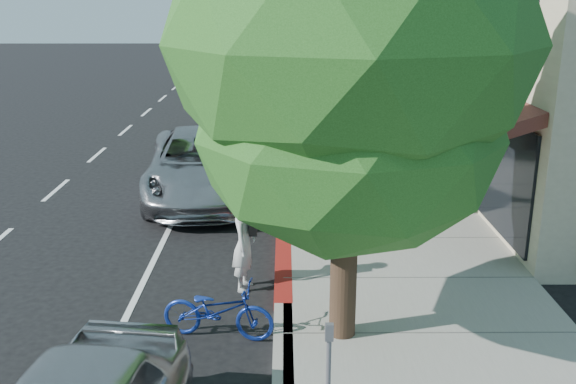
{
  "coord_description": "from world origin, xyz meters",
  "views": [
    {
      "loc": [
        0.02,
        -10.72,
        5.12
      ],
      "look_at": [
        0.09,
        1.43,
        1.35
      ],
      "focal_mm": 40.0,
      "sensor_mm": 36.0,
      "label": 1
    }
  ],
  "objects_px": {
    "cyclist": "(244,245)",
    "dark_sedan": "(269,127)",
    "street_tree_5": "(299,2)",
    "silver_suv": "(203,164)",
    "street_tree_4": "(302,12)",
    "bicycle": "(218,310)",
    "street_tree_3": "(306,4)",
    "pedestrian": "(357,132)",
    "dark_suv_far": "(253,70)",
    "white_pickup": "(273,90)",
    "street_tree_0": "(350,49)",
    "street_tree_2": "(312,8)",
    "street_tree_1": "(323,25)"
  },
  "relations": [
    {
      "from": "cyclist",
      "to": "dark_sedan",
      "type": "xyz_separation_m",
      "value": [
        0.2,
        10.6,
        -0.02
      ]
    },
    {
      "from": "street_tree_5",
      "to": "cyclist",
      "type": "height_order",
      "value": "street_tree_5"
    },
    {
      "from": "street_tree_5",
      "to": "silver_suv",
      "type": "xyz_separation_m",
      "value": [
        -3.0,
        -22.5,
        -3.79
      ]
    },
    {
      "from": "street_tree_4",
      "to": "silver_suv",
      "type": "xyz_separation_m",
      "value": [
        -3.0,
        -16.5,
        -3.4
      ]
    },
    {
      "from": "bicycle",
      "to": "silver_suv",
      "type": "relative_size",
      "value": 0.29
    },
    {
      "from": "cyclist",
      "to": "street_tree_3",
      "type": "bearing_deg",
      "value": 3.77
    },
    {
      "from": "cyclist",
      "to": "pedestrian",
      "type": "bearing_deg",
      "value": -8.79
    },
    {
      "from": "dark_suv_far",
      "to": "white_pickup",
      "type": "bearing_deg",
      "value": -79.62
    },
    {
      "from": "street_tree_4",
      "to": "dark_sedan",
      "type": "bearing_deg",
      "value": -96.94
    },
    {
      "from": "street_tree_0",
      "to": "street_tree_4",
      "type": "relative_size",
      "value": 1.07
    },
    {
      "from": "street_tree_2",
      "to": "bicycle",
      "type": "height_order",
      "value": "street_tree_2"
    },
    {
      "from": "cyclist",
      "to": "bicycle",
      "type": "distance_m",
      "value": 1.8
    },
    {
      "from": "street_tree_4",
      "to": "silver_suv",
      "type": "height_order",
      "value": "street_tree_4"
    },
    {
      "from": "street_tree_5",
      "to": "street_tree_4",
      "type": "bearing_deg",
      "value": -90.0
    },
    {
      "from": "street_tree_0",
      "to": "street_tree_2",
      "type": "distance_m",
      "value": 12.0
    },
    {
      "from": "street_tree_5",
      "to": "bicycle",
      "type": "distance_m",
      "value": 30.19
    },
    {
      "from": "street_tree_2",
      "to": "street_tree_5",
      "type": "bearing_deg",
      "value": 90.0
    },
    {
      "from": "dark_sedan",
      "to": "silver_suv",
      "type": "bearing_deg",
      "value": -113.98
    },
    {
      "from": "dark_suv_far",
      "to": "street_tree_4",
      "type": "bearing_deg",
      "value": -59.89
    },
    {
      "from": "street_tree_1",
      "to": "bicycle",
      "type": "height_order",
      "value": "street_tree_1"
    },
    {
      "from": "dark_sedan",
      "to": "pedestrian",
      "type": "height_order",
      "value": "pedestrian"
    },
    {
      "from": "dark_suv_far",
      "to": "street_tree_1",
      "type": "bearing_deg",
      "value": -81.42
    },
    {
      "from": "street_tree_1",
      "to": "dark_sedan",
      "type": "distance_m",
      "value": 7.57
    },
    {
      "from": "street_tree_4",
      "to": "dark_sedan",
      "type": "distance_m",
      "value": 12.09
    },
    {
      "from": "street_tree_3",
      "to": "street_tree_0",
      "type": "bearing_deg",
      "value": -90.0
    },
    {
      "from": "street_tree_0",
      "to": "dark_suv_far",
      "type": "bearing_deg",
      "value": 95.32
    },
    {
      "from": "street_tree_3",
      "to": "bicycle",
      "type": "distance_m",
      "value": 18.44
    },
    {
      "from": "street_tree_1",
      "to": "pedestrian",
      "type": "xyz_separation_m",
      "value": [
        1.41,
        5.02,
        -3.48
      ]
    },
    {
      "from": "street_tree_0",
      "to": "street_tree_3",
      "type": "relative_size",
      "value": 0.96
    },
    {
      "from": "dark_sedan",
      "to": "pedestrian",
      "type": "bearing_deg",
      "value": -33.9
    },
    {
      "from": "dark_sedan",
      "to": "street_tree_4",
      "type": "bearing_deg",
      "value": 76.88
    },
    {
      "from": "dark_suv_far",
      "to": "bicycle",
      "type": "bearing_deg",
      "value": -86.53
    },
    {
      "from": "white_pickup",
      "to": "dark_suv_far",
      "type": "bearing_deg",
      "value": 101.41
    },
    {
      "from": "street_tree_5",
      "to": "white_pickup",
      "type": "xyz_separation_m",
      "value": [
        -1.4,
        -9.7,
        -3.71
      ]
    },
    {
      "from": "street_tree_4",
      "to": "cyclist",
      "type": "relative_size",
      "value": 4.05
    },
    {
      "from": "cyclist",
      "to": "dark_suv_far",
      "type": "relative_size",
      "value": 0.33
    },
    {
      "from": "street_tree_3",
      "to": "white_pickup",
      "type": "relative_size",
      "value": 1.19
    },
    {
      "from": "street_tree_2",
      "to": "cyclist",
      "type": "distance_m",
      "value": 10.93
    },
    {
      "from": "street_tree_5",
      "to": "street_tree_1",
      "type": "bearing_deg",
      "value": -90.0
    },
    {
      "from": "bicycle",
      "to": "dark_suv_far",
      "type": "xyz_separation_m",
      "value": [
        -0.8,
        28.88,
        0.4
      ]
    },
    {
      "from": "cyclist",
      "to": "street_tree_0",
      "type": "bearing_deg",
      "value": -130.34
    },
    {
      "from": "silver_suv",
      "to": "dark_suv_far",
      "type": "distance_m",
      "value": 21.54
    },
    {
      "from": "street_tree_1",
      "to": "street_tree_5",
      "type": "relative_size",
      "value": 0.93
    },
    {
      "from": "street_tree_1",
      "to": "street_tree_4",
      "type": "height_order",
      "value": "street_tree_1"
    },
    {
      "from": "dark_sedan",
      "to": "white_pickup",
      "type": "distance_m",
      "value": 7.81
    },
    {
      "from": "street_tree_5",
      "to": "dark_suv_far",
      "type": "relative_size",
      "value": 1.51
    },
    {
      "from": "street_tree_2",
      "to": "street_tree_0",
      "type": "bearing_deg",
      "value": -90.0
    },
    {
      "from": "street_tree_2",
      "to": "dark_sedan",
      "type": "bearing_deg",
      "value": 160.63
    },
    {
      "from": "street_tree_4",
      "to": "street_tree_5",
      "type": "height_order",
      "value": "street_tree_5"
    },
    {
      "from": "street_tree_4",
      "to": "street_tree_5",
      "type": "bearing_deg",
      "value": 90.0
    }
  ]
}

